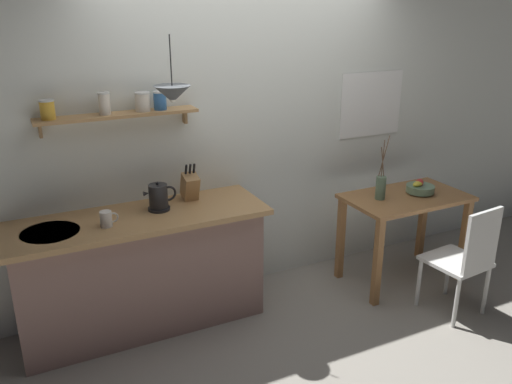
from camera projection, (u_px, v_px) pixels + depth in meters
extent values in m
plane|color=gray|center=(281.00, 313.00, 4.20)|extent=(14.00, 14.00, 0.00)
cube|color=silver|center=(267.00, 126.00, 4.37)|extent=(6.80, 0.10, 2.70)
cube|color=white|center=(371.00, 104.00, 4.70)|extent=(0.64, 0.01, 0.57)
cube|color=silver|center=(371.00, 104.00, 4.71)|extent=(0.58, 0.01, 0.51)
cube|color=gray|center=(142.00, 274.00, 3.91)|extent=(1.74, 0.52, 0.86)
cube|color=tan|center=(138.00, 218.00, 3.74)|extent=(1.83, 0.63, 0.04)
cylinder|color=#B7BABF|center=(50.00, 233.00, 3.48)|extent=(0.38, 0.38, 0.01)
cube|color=tan|center=(118.00, 115.00, 3.65)|extent=(1.11, 0.18, 0.02)
cube|color=#99754C|center=(40.00, 129.00, 3.53)|extent=(0.02, 0.06, 0.12)
cube|color=#99754C|center=(185.00, 115.00, 3.95)|extent=(0.02, 0.06, 0.12)
cylinder|color=gold|center=(47.00, 110.00, 3.44)|extent=(0.09, 0.09, 0.12)
cylinder|color=silver|center=(46.00, 101.00, 3.42)|extent=(0.10, 0.10, 0.01)
cylinder|color=beige|center=(104.00, 104.00, 3.59)|extent=(0.08, 0.08, 0.14)
cylinder|color=silver|center=(103.00, 93.00, 3.56)|extent=(0.08, 0.08, 0.01)
cylinder|color=beige|center=(143.00, 102.00, 3.70)|extent=(0.10, 0.10, 0.12)
cylinder|color=silver|center=(142.00, 93.00, 3.67)|extent=(0.11, 0.11, 0.01)
cylinder|color=#3366A3|center=(160.00, 101.00, 3.75)|extent=(0.09, 0.09, 0.12)
cylinder|color=silver|center=(159.00, 92.00, 3.73)|extent=(0.09, 0.09, 0.01)
cube|color=#9E6B3D|center=(406.00, 197.00, 4.47)|extent=(1.03, 0.61, 0.03)
cube|color=#9E6B3D|center=(377.00, 263.00, 4.20)|extent=(0.06, 0.06, 0.75)
cube|color=#9E6B3D|center=(464.00, 241.00, 4.58)|extent=(0.06, 0.06, 0.75)
cube|color=#9E6B3D|center=(341.00, 238.00, 4.63)|extent=(0.06, 0.06, 0.75)
cube|color=#9E6B3D|center=(422.00, 220.00, 5.01)|extent=(0.06, 0.06, 0.75)
cube|color=silver|center=(455.00, 261.00, 4.10)|extent=(0.45, 0.46, 0.03)
cube|color=silver|center=(482.00, 241.00, 3.86)|extent=(0.36, 0.06, 0.47)
cylinder|color=silver|center=(448.00, 271.00, 4.41)|extent=(0.03, 0.03, 0.41)
cylinder|color=silver|center=(419.00, 282.00, 4.24)|extent=(0.03, 0.03, 0.41)
cylinder|color=silver|center=(486.00, 290.00, 4.12)|extent=(0.03, 0.03, 0.41)
cylinder|color=silver|center=(456.00, 303.00, 3.95)|extent=(0.03, 0.03, 0.41)
cylinder|color=slate|center=(420.00, 193.00, 4.52)|extent=(0.11, 0.11, 0.01)
cylinder|color=slate|center=(420.00, 189.00, 4.51)|extent=(0.23, 0.23, 0.06)
ellipsoid|color=yellow|center=(418.00, 184.00, 4.48)|extent=(0.14, 0.09, 0.04)
sphere|color=red|center=(420.00, 183.00, 4.50)|extent=(0.07, 0.07, 0.07)
cylinder|color=#567056|center=(381.00, 188.00, 4.36)|extent=(0.08, 0.08, 0.19)
cylinder|color=brown|center=(383.00, 162.00, 4.27)|extent=(0.05, 0.01, 0.25)
cylinder|color=brown|center=(383.00, 159.00, 4.28)|extent=(0.01, 0.01, 0.30)
cylinder|color=brown|center=(384.00, 156.00, 4.28)|extent=(0.08, 0.01, 0.34)
cylinder|color=black|center=(159.00, 209.00, 3.84)|extent=(0.16, 0.16, 0.02)
cylinder|color=#232326|center=(158.00, 196.00, 3.81)|extent=(0.14, 0.14, 0.17)
sphere|color=black|center=(157.00, 183.00, 3.78)|extent=(0.02, 0.02, 0.02)
cone|color=#232326|center=(146.00, 193.00, 3.76)|extent=(0.04, 0.04, 0.04)
torus|color=black|center=(169.00, 193.00, 3.84)|extent=(0.11, 0.02, 0.11)
cube|color=tan|center=(190.00, 186.00, 4.00)|extent=(0.11, 0.18, 0.22)
cylinder|color=black|center=(186.00, 169.00, 3.92)|extent=(0.02, 0.04, 0.08)
cylinder|color=black|center=(190.00, 169.00, 3.93)|extent=(0.02, 0.04, 0.08)
cylinder|color=black|center=(194.00, 168.00, 3.94)|extent=(0.02, 0.04, 0.08)
cylinder|color=white|center=(106.00, 219.00, 3.54)|extent=(0.08, 0.08, 0.11)
torus|color=white|center=(113.00, 217.00, 3.56)|extent=(0.07, 0.01, 0.07)
cylinder|color=black|center=(171.00, 60.00, 3.37)|extent=(0.01, 0.01, 0.32)
cone|color=#4C5156|center=(172.00, 94.00, 3.45)|extent=(0.24, 0.24, 0.11)
sphere|color=white|center=(173.00, 99.00, 3.46)|extent=(0.04, 0.04, 0.04)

